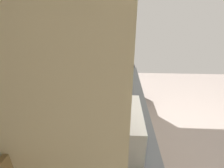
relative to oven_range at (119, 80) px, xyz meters
name	(u,v)px	position (x,y,z in m)	size (l,w,h in m)	color
ground_plane	(196,151)	(-1.63, -1.17, -0.46)	(6.66, 6.66, 0.00)	gray
wall_back	(90,68)	(-1.63, 0.37, 0.82)	(4.28, 0.12, 2.57)	beige
counter_run	(119,146)	(-2.03, 0.00, -0.01)	(3.35, 0.66, 0.89)	beige
upper_cabinets	(104,25)	(-2.03, 0.15, 1.35)	(2.29, 0.33, 0.66)	beige
oven_range	(119,80)	(0.00, 0.00, 0.00)	(0.72, 0.63, 1.07)	black
microwave	(118,127)	(-2.40, 0.01, 0.58)	(0.54, 0.40, 0.31)	white
bowl	(127,94)	(-1.59, -0.10, 0.46)	(0.13, 0.13, 0.05)	#4C8CBF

